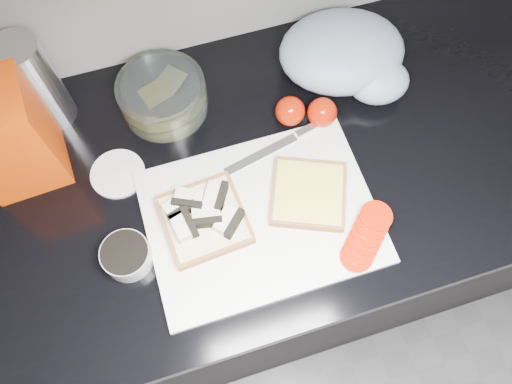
# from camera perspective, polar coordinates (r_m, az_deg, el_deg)

# --- Properties ---
(base_cabinet) EXTENTS (3.50, 0.60, 0.86)m
(base_cabinet) POSITION_cam_1_polar(r_m,az_deg,el_deg) (1.37, -3.02, -6.49)
(base_cabinet) COLOR black
(base_cabinet) RESTS_ON ground
(countertop) EXTENTS (3.50, 0.64, 0.04)m
(countertop) POSITION_cam_1_polar(r_m,az_deg,el_deg) (0.95, -4.34, 1.73)
(countertop) COLOR black
(countertop) RESTS_ON base_cabinet
(cutting_board) EXTENTS (0.40, 0.30, 0.01)m
(cutting_board) POSITION_cam_1_polar(r_m,az_deg,el_deg) (0.88, 0.58, -2.85)
(cutting_board) COLOR white
(cutting_board) RESTS_ON countertop
(bread_left) EXTENTS (0.15, 0.15, 0.04)m
(bread_left) POSITION_cam_1_polar(r_m,az_deg,el_deg) (0.87, -6.06, -2.92)
(bread_left) COLOR beige
(bread_left) RESTS_ON cutting_board
(bread_right) EXTENTS (0.18, 0.18, 0.02)m
(bread_right) POSITION_cam_1_polar(r_m,az_deg,el_deg) (0.89, 6.00, -0.20)
(bread_right) COLOR beige
(bread_right) RESTS_ON cutting_board
(tomato_slices) EXTENTS (0.13, 0.12, 0.03)m
(tomato_slices) POSITION_cam_1_polar(r_m,az_deg,el_deg) (0.87, 12.47, -4.97)
(tomato_slices) COLOR #B01A04
(tomato_slices) RESTS_ON cutting_board
(knife) EXTENTS (0.22, 0.06, 0.01)m
(knife) POSITION_cam_1_polar(r_m,az_deg,el_deg) (0.94, 4.01, 6.12)
(knife) COLOR silver
(knife) RESTS_ON cutting_board
(seed_tub) EXTENTS (0.08, 0.08, 0.04)m
(seed_tub) POSITION_cam_1_polar(r_m,az_deg,el_deg) (0.87, -14.58, -7.02)
(seed_tub) COLOR #959A99
(seed_tub) RESTS_ON countertop
(tub_lid) EXTENTS (0.11, 0.11, 0.01)m
(tub_lid) POSITION_cam_1_polar(r_m,az_deg,el_deg) (0.96, -15.52, 2.03)
(tub_lid) COLOR silver
(tub_lid) RESTS_ON countertop
(glass_bowl) EXTENTS (0.17, 0.17, 0.07)m
(glass_bowl) POSITION_cam_1_polar(r_m,az_deg,el_deg) (0.99, -10.60, 10.74)
(glass_bowl) COLOR silver
(glass_bowl) RESTS_ON countertop
(bread_bag) EXTENTS (0.14, 0.13, 0.21)m
(bread_bag) POSITION_cam_1_polar(r_m,az_deg,el_deg) (0.94, -26.56, 5.57)
(bread_bag) COLOR #F55204
(bread_bag) RESTS_ON countertop
(steel_canister) EXTENTS (0.08, 0.08, 0.20)m
(steel_canister) POSITION_cam_1_polar(r_m,az_deg,el_deg) (0.99, -23.82, 11.26)
(steel_canister) COLOR silver
(steel_canister) RESTS_ON countertop
(grocery_bag) EXTENTS (0.27, 0.25, 0.11)m
(grocery_bag) POSITION_cam_1_polar(r_m,az_deg,el_deg) (1.02, 10.35, 15.09)
(grocery_bag) COLOR #94A1B7
(grocery_bag) RESTS_ON countertop
(whole_tomatoes) EXTENTS (0.11, 0.08, 0.06)m
(whole_tomatoes) POSITION_cam_1_polar(r_m,az_deg,el_deg) (0.96, 5.75, 9.11)
(whole_tomatoes) COLOR #B01A04
(whole_tomatoes) RESTS_ON countertop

